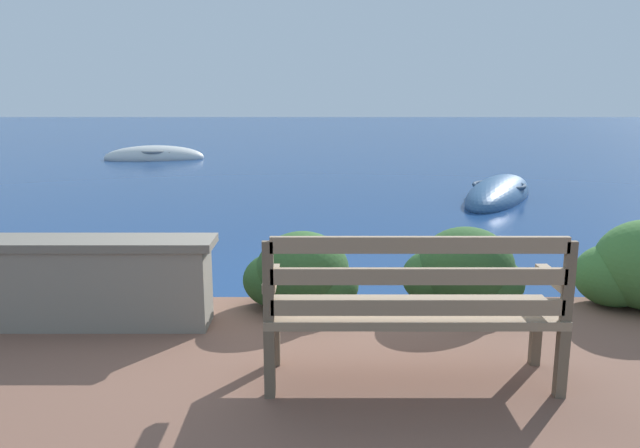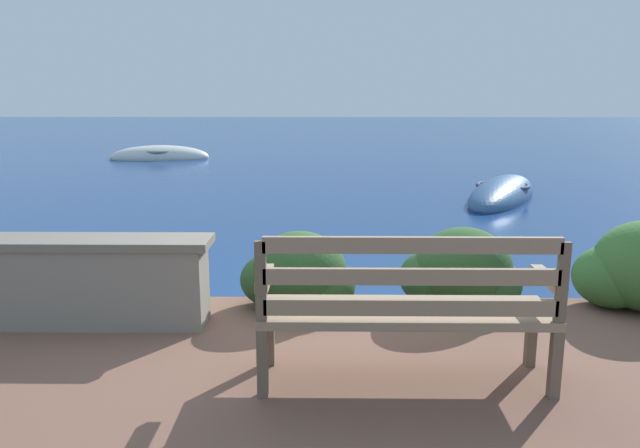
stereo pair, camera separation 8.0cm
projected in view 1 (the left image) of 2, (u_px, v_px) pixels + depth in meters
name	position (u px, v px, depth m)	size (l,w,h in m)	color
ground_plane	(312.00, 322.00, 5.24)	(80.00, 80.00, 0.00)	navy
park_bench	(414.00, 305.00, 3.56)	(1.70, 0.48, 0.93)	brown
stone_wall	(61.00, 282.00, 4.51)	(2.27, 0.39, 0.65)	gray
hedge_clump_left	(137.00, 283.00, 4.89)	(0.70, 0.51, 0.48)	#426B33
hedge_clump_centre	(302.00, 276.00, 4.87)	(0.91, 0.66, 0.62)	#284C23
hedge_clump_right	(465.00, 273.00, 4.91)	(0.95, 0.68, 0.65)	#284C23
rowboat_nearest	(500.00, 195.00, 11.22)	(2.32, 3.40, 0.66)	#2D517A
rowboat_mid	(156.00, 157.00, 17.45)	(2.83, 1.27, 0.68)	silver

